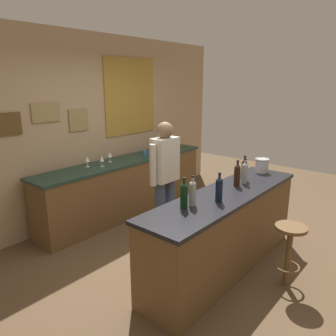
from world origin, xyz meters
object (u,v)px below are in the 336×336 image
(wine_bottle_a, at_px, (184,195))
(ice_bucket, at_px, (262,165))
(wine_bottle_d, at_px, (237,174))
(bar_stool, at_px, (289,246))
(wine_glass_d, at_px, (156,146))
(bartender, at_px, (165,175))
(wine_bottle_c, at_px, (219,189))
(wine_bottle_f, at_px, (244,169))
(wine_glass_b, at_px, (102,159))
(wine_bottle_e, at_px, (245,172))
(wine_glass_c, at_px, (110,155))
(wine_bottle_b, at_px, (192,192))
(coffee_mug, at_px, (145,153))
(wine_glass_a, at_px, (87,159))

(wine_bottle_a, distance_m, ice_bucket, 1.68)
(wine_bottle_a, height_order, wine_bottle_d, same)
(bar_stool, distance_m, wine_glass_d, 2.98)
(wine_glass_d, bearing_deg, bartender, -133.69)
(wine_bottle_c, relative_size, wine_bottle_f, 1.00)
(wine_bottle_c, xyz_separation_m, wine_glass_d, (1.41, 2.14, -0.05))
(wine_glass_b, relative_size, wine_glass_d, 1.00)
(wine_bottle_e, distance_m, wine_bottle_f, 0.15)
(wine_bottle_d, relative_size, wine_glass_c, 1.97)
(wine_glass_c, bearing_deg, wine_bottle_b, -108.07)
(wine_bottle_c, height_order, wine_bottle_d, same)
(bartender, relative_size, ice_bucket, 8.61)
(wine_bottle_d, xyz_separation_m, wine_glass_b, (-0.42, 1.95, -0.05))
(bar_stool, distance_m, wine_bottle_c, 0.95)
(wine_bottle_a, bearing_deg, coffee_mug, 53.36)
(wine_bottle_d, height_order, wine_glass_c, wine_bottle_d)
(wine_glass_a, bearing_deg, wine_bottle_a, -100.51)
(wine_bottle_a, height_order, ice_bucket, wine_bottle_a)
(bartender, distance_m, wine_bottle_d, 0.93)
(wine_bottle_c, bearing_deg, wine_bottle_f, 10.81)
(ice_bucket, bearing_deg, wine_bottle_c, -173.81)
(coffee_mug, bearing_deg, wine_glass_d, 11.07)
(wine_bottle_b, bearing_deg, wine_glass_c, 71.93)
(bartender, relative_size, wine_glass_c, 10.45)
(wine_glass_b, relative_size, coffee_mug, 1.24)
(wine_bottle_c, bearing_deg, coffee_mug, 63.07)
(wine_bottle_d, distance_m, wine_glass_c, 2.09)
(bartender, height_order, wine_glass_c, bartender)
(ice_bucket, height_order, coffee_mug, ice_bucket)
(bartender, xyz_separation_m, ice_bucket, (0.99, -0.86, 0.08))
(bartender, xyz_separation_m, wine_glass_d, (1.09, 1.14, 0.07))
(coffee_mug, bearing_deg, wine_bottle_b, -124.20)
(wine_bottle_e, relative_size, wine_glass_b, 1.97)
(wine_bottle_e, xyz_separation_m, wine_glass_d, (0.69, 2.05, -0.05))
(wine_bottle_f, relative_size, wine_glass_a, 1.97)
(bar_stool, xyz_separation_m, wine_glass_d, (0.99, 2.75, 0.55))
(wine_bottle_f, bearing_deg, bar_stool, -118.86)
(wine_bottle_f, relative_size, ice_bucket, 1.63)
(wine_glass_c, bearing_deg, wine_glass_b, -153.59)
(wine_bottle_b, xyz_separation_m, wine_glass_b, (0.42, 1.93, -0.05))
(wine_bottle_b, distance_m, wine_bottle_f, 1.11)
(ice_bucket, bearing_deg, wine_glass_a, 122.04)
(wine_bottle_a, distance_m, wine_glass_c, 2.17)
(wine_bottle_e, bearing_deg, bartender, 113.42)
(bar_stool, distance_m, wine_glass_b, 2.75)
(wine_bottle_a, bearing_deg, wine_bottle_c, -24.02)
(wine_bottle_d, relative_size, wine_glass_b, 1.97)
(bartender, height_order, bar_stool, bartender)
(wine_bottle_d, bearing_deg, wine_glass_c, 94.65)
(wine_bottle_a, bearing_deg, ice_bucket, -0.71)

